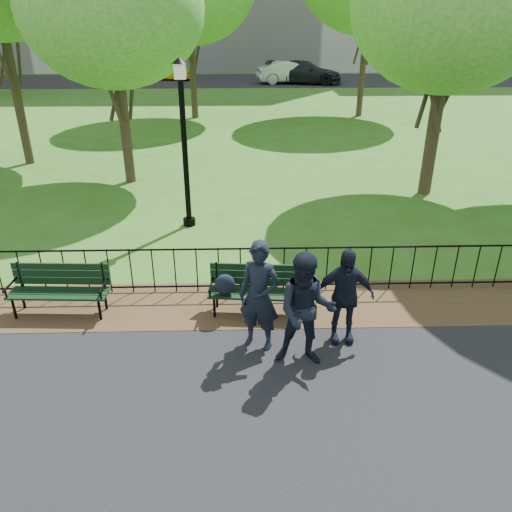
{
  "coord_description": "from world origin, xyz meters",
  "views": [
    {
      "loc": [
        -0.55,
        -6.14,
        4.69
      ],
      "look_at": [
        -0.33,
        1.5,
        0.97
      ],
      "focal_mm": 35.0,
      "sensor_mm": 36.0,
      "label": 1
    }
  ],
  "objects_px": {
    "person_right": "(344,296)",
    "sedan_silver": "(290,72)",
    "person_left": "(259,296)",
    "lamppost": "(184,140)",
    "tree_near_e": "(453,5)",
    "taxi": "(167,71)",
    "sedan_dark": "(304,72)",
    "park_bench_left_a": "(59,284)",
    "person_mid": "(306,311)",
    "tree_near_w": "(111,7)",
    "park_bench_main": "(245,285)"
  },
  "relations": [
    {
      "from": "person_right",
      "to": "sedan_silver",
      "type": "xyz_separation_m",
      "value": [
        2.1,
        32.59,
        -0.0
      ]
    },
    {
      "from": "person_left",
      "to": "person_right",
      "type": "bearing_deg",
      "value": 28.07
    },
    {
      "from": "lamppost",
      "to": "tree_near_e",
      "type": "relative_size",
      "value": 0.55
    },
    {
      "from": "taxi",
      "to": "sedan_dark",
      "type": "bearing_deg",
      "value": -94.32
    },
    {
      "from": "person_left",
      "to": "sedan_dark",
      "type": "bearing_deg",
      "value": 104.81
    },
    {
      "from": "taxi",
      "to": "lamppost",
      "type": "bearing_deg",
      "value": -161.95
    },
    {
      "from": "taxi",
      "to": "sedan_dark",
      "type": "relative_size",
      "value": 0.74
    },
    {
      "from": "park_bench_left_a",
      "to": "tree_near_e",
      "type": "bearing_deg",
      "value": 39.15
    },
    {
      "from": "person_left",
      "to": "taxi",
      "type": "relative_size",
      "value": 0.43
    },
    {
      "from": "taxi",
      "to": "sedan_silver",
      "type": "height_order",
      "value": "sedan_silver"
    },
    {
      "from": "park_bench_left_a",
      "to": "tree_near_e",
      "type": "height_order",
      "value": "tree_near_e"
    },
    {
      "from": "person_mid",
      "to": "sedan_silver",
      "type": "height_order",
      "value": "person_mid"
    },
    {
      "from": "sedan_dark",
      "to": "taxi",
      "type": "bearing_deg",
      "value": 90.76
    },
    {
      "from": "park_bench_left_a",
      "to": "sedan_silver",
      "type": "height_order",
      "value": "sedan_silver"
    },
    {
      "from": "tree_near_w",
      "to": "taxi",
      "type": "height_order",
      "value": "tree_near_w"
    },
    {
      "from": "person_mid",
      "to": "person_right",
      "type": "bearing_deg",
      "value": 47.2
    },
    {
      "from": "person_right",
      "to": "person_left",
      "type": "bearing_deg",
      "value": -172.41
    },
    {
      "from": "lamppost",
      "to": "person_right",
      "type": "bearing_deg",
      "value": -59.77
    },
    {
      "from": "lamppost",
      "to": "tree_near_e",
      "type": "distance_m",
      "value": 7.52
    },
    {
      "from": "park_bench_left_a",
      "to": "person_mid",
      "type": "xyz_separation_m",
      "value": [
        4.03,
        -1.51,
        0.35
      ]
    },
    {
      "from": "lamppost",
      "to": "person_mid",
      "type": "xyz_separation_m",
      "value": [
        2.2,
        -5.44,
        -1.21
      ]
    },
    {
      "from": "tree_near_w",
      "to": "tree_near_e",
      "type": "height_order",
      "value": "tree_near_e"
    },
    {
      "from": "park_bench_main",
      "to": "sedan_silver",
      "type": "distance_m",
      "value": 31.97
    },
    {
      "from": "tree_near_w",
      "to": "taxi",
      "type": "xyz_separation_m",
      "value": [
        -2.32,
        26.55,
        -4.16
      ]
    },
    {
      "from": "park_bench_left_a",
      "to": "tree_near_w",
      "type": "bearing_deg",
      "value": 95.27
    },
    {
      "from": "person_right",
      "to": "taxi",
      "type": "relative_size",
      "value": 0.39
    },
    {
      "from": "park_bench_left_a",
      "to": "person_left",
      "type": "xyz_separation_m",
      "value": [
        3.38,
        -1.09,
        0.35
      ]
    },
    {
      "from": "park_bench_left_a",
      "to": "taxi",
      "type": "xyz_separation_m",
      "value": [
        -2.64,
        34.12,
        0.16
      ]
    },
    {
      "from": "tree_near_w",
      "to": "tree_near_e",
      "type": "relative_size",
      "value": 0.99
    },
    {
      "from": "park_bench_main",
      "to": "person_left",
      "type": "xyz_separation_m",
      "value": [
        0.21,
        -0.96,
        0.33
      ]
    },
    {
      "from": "person_right",
      "to": "park_bench_main",
      "type": "bearing_deg",
      "value": 153.25
    },
    {
      "from": "park_bench_main",
      "to": "sedan_dark",
      "type": "xyz_separation_m",
      "value": [
        4.66,
        31.65,
        0.25
      ]
    },
    {
      "from": "lamppost",
      "to": "park_bench_left_a",
      "type": "bearing_deg",
      "value": -114.89
    },
    {
      "from": "lamppost",
      "to": "sedan_silver",
      "type": "height_order",
      "value": "lamppost"
    },
    {
      "from": "person_left",
      "to": "park_bench_main",
      "type": "bearing_deg",
      "value": 124.99
    },
    {
      "from": "tree_near_w",
      "to": "sedan_silver",
      "type": "xyz_separation_m",
      "value": [
        7.1,
        24.06,
        -4.06
      ]
    },
    {
      "from": "park_bench_main",
      "to": "sedan_dark",
      "type": "bearing_deg",
      "value": 86.78
    },
    {
      "from": "person_right",
      "to": "sedan_dark",
      "type": "distance_m",
      "value": 32.63
    },
    {
      "from": "tree_near_w",
      "to": "tree_near_e",
      "type": "distance_m",
      "value": 8.86
    },
    {
      "from": "taxi",
      "to": "sedan_silver",
      "type": "bearing_deg",
      "value": -95.17
    },
    {
      "from": "park_bench_left_a",
      "to": "lamppost",
      "type": "distance_m",
      "value": 4.61
    },
    {
      "from": "person_right",
      "to": "sedan_silver",
      "type": "height_order",
      "value": "person_right"
    },
    {
      "from": "park_bench_left_a",
      "to": "tree_near_w",
      "type": "relative_size",
      "value": 0.24
    },
    {
      "from": "person_mid",
      "to": "sedan_dark",
      "type": "relative_size",
      "value": 0.32
    },
    {
      "from": "tree_near_w",
      "to": "person_left",
      "type": "bearing_deg",
      "value": -66.88
    },
    {
      "from": "person_mid",
      "to": "sedan_dark",
      "type": "bearing_deg",
      "value": 90.6
    },
    {
      "from": "park_bench_main",
      "to": "taxi",
      "type": "relative_size",
      "value": 0.41
    },
    {
      "from": "taxi",
      "to": "sedan_silver",
      "type": "distance_m",
      "value": 9.74
    },
    {
      "from": "person_mid",
      "to": "person_right",
      "type": "relative_size",
      "value": 1.12
    },
    {
      "from": "park_bench_left_a",
      "to": "sedan_silver",
      "type": "xyz_separation_m",
      "value": [
        6.77,
        31.63,
        0.26
      ]
    }
  ]
}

